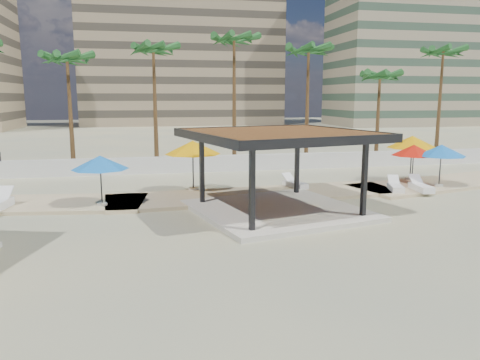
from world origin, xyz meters
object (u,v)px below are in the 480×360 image
(lounger_c, at_px, (295,184))
(lounger_d, at_px, (421,187))
(lounger_b, at_px, (395,187))
(pavilion_central, at_px, (278,164))
(umbrella_c, at_px, (414,150))

(lounger_c, xyz_separation_m, lounger_d, (6.64, -2.45, 0.02))
(lounger_b, bearing_deg, pavilion_central, 129.61)
(lounger_d, bearing_deg, pavilion_central, 113.62)
(umbrella_c, bearing_deg, lounger_d, -108.35)
(pavilion_central, distance_m, lounger_d, 9.72)
(lounger_b, relative_size, lounger_c, 1.02)
(lounger_c, bearing_deg, umbrella_c, -111.41)
(lounger_d, bearing_deg, umbrella_c, -10.62)
(lounger_b, xyz_separation_m, lounger_d, (1.37, -0.36, 0.01))
(lounger_b, height_order, lounger_d, lounger_d)
(pavilion_central, bearing_deg, lounger_c, 50.02)
(lounger_d, bearing_deg, lounger_b, 83.07)
(lounger_b, xyz_separation_m, lounger_c, (-5.28, 2.09, -0.00))
(umbrella_c, xyz_separation_m, lounger_d, (-0.66, -1.99, -1.85))
(lounger_b, distance_m, lounger_c, 5.68)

